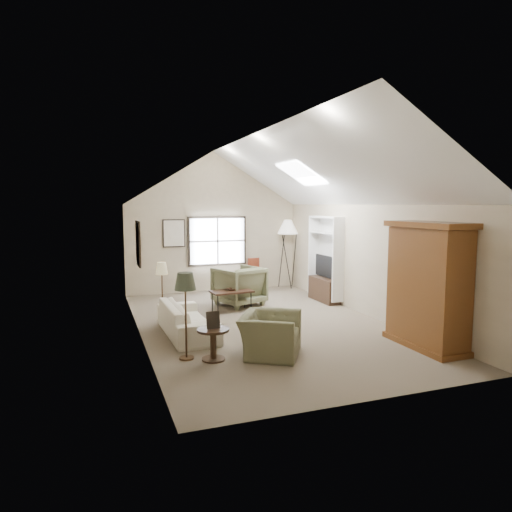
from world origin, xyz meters
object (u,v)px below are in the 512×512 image
object	(u,v)px
side_table	(213,344)
side_chair	(256,274)
sofa	(187,319)
armchair_near	(270,334)
coffee_table	(232,301)
armchair_far	(239,286)
armoire	(428,285)

from	to	relation	value
side_table	side_chair	distance (m)	6.15
sofa	armchair_near	bearing A→B (deg)	-149.03
armchair_near	side_table	distance (m)	0.97
sofa	side_chair	world-z (taller)	side_chair
sofa	coffee_table	bearing A→B (deg)	-43.09
armchair_far	side_chair	size ratio (longest dim) A/B	1.15
coffee_table	armoire	bearing A→B (deg)	-56.61
side_chair	sofa	bearing A→B (deg)	-130.86
armoire	coffee_table	bearing A→B (deg)	123.39
coffee_table	sofa	bearing A→B (deg)	-131.42
armchair_far	side_table	distance (m)	4.06
armchair_near	side_chair	size ratio (longest dim) A/B	1.15
sofa	coffee_table	distance (m)	2.05
armchair_far	side_chair	distance (m)	2.10
armchair_near	armchair_far	xyz separation A→B (m)	(0.66, 3.78, 0.14)
coffee_table	side_chair	xyz separation A→B (m)	(1.47, 2.37, 0.22)
armchair_near	armchair_far	bearing A→B (deg)	21.81
armoire	sofa	distance (m)	4.47
armoire	coffee_table	xyz separation A→B (m)	(-2.46, 3.73, -0.85)
armoire	coffee_table	world-z (taller)	armoire
armchair_far	armoire	bearing A→B (deg)	95.31
armoire	side_chair	size ratio (longest dim) A/B	2.38
armoire	side_chair	xyz separation A→B (m)	(-0.99, 6.10, -0.64)
armchair_near	side_table	world-z (taller)	armchair_near
armoire	sofa	xyz separation A→B (m)	(-3.81, 2.19, -0.80)
sofa	armchair_far	bearing A→B (deg)	-40.79
armoire	sofa	size ratio (longest dim) A/B	1.06
armchair_far	side_table	bearing A→B (deg)	45.86
armoire	armchair_far	world-z (taller)	armoire
sofa	side_table	size ratio (longest dim) A/B	3.99
coffee_table	side_table	distance (m)	3.38
armoire	armchair_near	world-z (taller)	armoire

